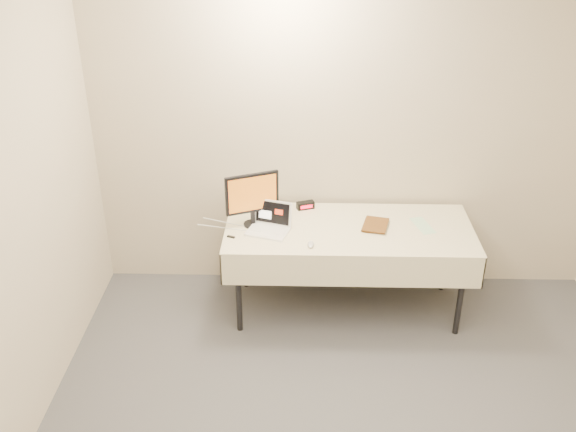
{
  "coord_description": "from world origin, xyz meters",
  "views": [
    {
      "loc": [
        -0.35,
        -2.17,
        3.07
      ],
      "look_at": [
        -0.46,
        1.99,
        0.86
      ],
      "focal_mm": 40.0,
      "sensor_mm": 36.0,
      "label": 1
    }
  ],
  "objects_px": {
    "laptop": "(270,224)",
    "monitor": "(252,196)",
    "table": "(349,235)",
    "book": "(364,211)"
  },
  "relations": [
    {
      "from": "table",
      "to": "book",
      "type": "distance_m",
      "value": 0.22
    },
    {
      "from": "laptop",
      "to": "monitor",
      "type": "relative_size",
      "value": 0.84
    },
    {
      "from": "laptop",
      "to": "book",
      "type": "height_order",
      "value": "book"
    },
    {
      "from": "laptop",
      "to": "monitor",
      "type": "height_order",
      "value": "monitor"
    },
    {
      "from": "table",
      "to": "laptop",
      "type": "height_order",
      "value": "laptop"
    },
    {
      "from": "laptop",
      "to": "book",
      "type": "bearing_deg",
      "value": 24.72
    },
    {
      "from": "monitor",
      "to": "laptop",
      "type": "bearing_deg",
      "value": -51.18
    },
    {
      "from": "laptop",
      "to": "monitor",
      "type": "xyz_separation_m",
      "value": [
        -0.13,
        0.07,
        0.2
      ]
    },
    {
      "from": "table",
      "to": "monitor",
      "type": "xyz_separation_m",
      "value": [
        -0.73,
        0.03,
        0.31
      ]
    },
    {
      "from": "monitor",
      "to": "book",
      "type": "bearing_deg",
      "value": -21.25
    }
  ]
}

